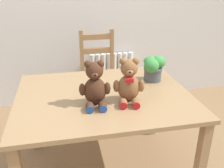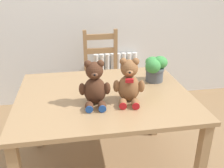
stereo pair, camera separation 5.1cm
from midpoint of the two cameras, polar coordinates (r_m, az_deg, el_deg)
radiator at (r=3.23m, az=1.24°, el=1.15°), size 0.56×0.10×0.62m
dining_table at (r=1.85m, az=-0.98°, el=-4.81°), size 1.24×0.99×0.72m
wooden_chair_behind at (r=2.79m, az=-1.63°, el=1.44°), size 0.38×0.44×0.97m
teddy_bear_left at (r=1.62m, az=-3.05°, el=-0.43°), size 0.21×0.22×0.30m
teddy_bear_right at (r=1.66m, az=4.77°, el=0.14°), size 0.21×0.23×0.30m
potted_plant at (r=2.02m, az=10.53°, el=3.75°), size 0.20×0.18×0.20m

